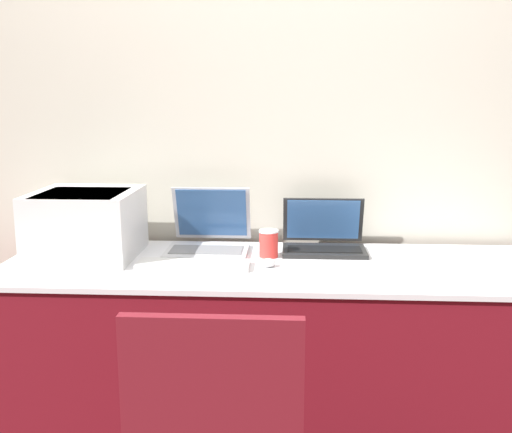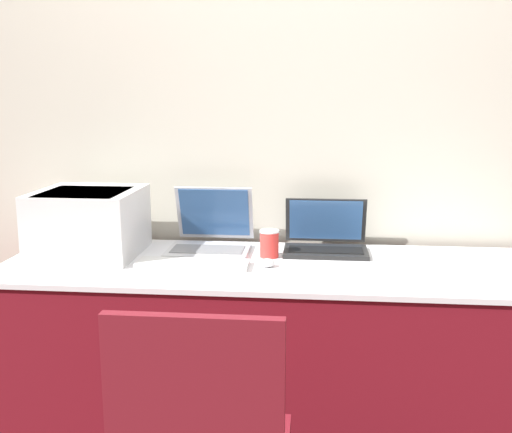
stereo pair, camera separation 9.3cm
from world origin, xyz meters
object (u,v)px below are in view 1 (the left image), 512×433
Objects in this scene: laptop_left at (209,237)px; laptop_right at (324,239)px; mouse at (268,263)px; coffee_cup at (269,243)px; external_keyboard at (193,265)px; printer at (86,221)px.

laptop_right is (0.49, 0.02, -0.01)m from laptop_left.
coffee_cup is at bearing 91.47° from mouse.
laptop_left is at bearing -177.66° from laptop_right.
laptop_right reaches higher than coffee_cup.
mouse is at bearing -88.53° from coffee_cup.
coffee_cup is at bearing -152.41° from laptop_right.
laptop_right is 0.26m from coffee_cup.
external_keyboard is at bearing -95.20° from laptop_left.
coffee_cup is (0.28, 0.17, 0.05)m from external_keyboard.
printer is at bearing -177.62° from coffee_cup.
coffee_cup is (0.74, 0.03, -0.09)m from printer.
coffee_cup is (0.26, -0.10, -0.00)m from laptop_left.
printer is at bearing 163.20° from external_keyboard.
mouse is (0.74, -0.12, -0.13)m from printer.
mouse is at bearing -130.24° from laptop_right.
laptop_left is 0.81× the size of external_keyboard.
laptop_right is at bearing 2.34° from laptop_left.
laptop_right is 6.03× the size of mouse.
printer is 0.51m from laptop_left.
coffee_cup is (-0.23, -0.12, 0.01)m from laptop_right.
mouse is (0.26, -0.25, -0.04)m from laptop_left.
printer reaches higher than coffee_cup.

